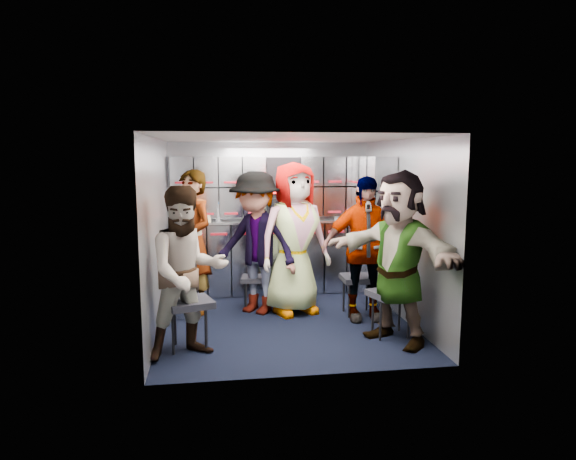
{
  "coord_description": "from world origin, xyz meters",
  "views": [
    {
      "loc": [
        -0.8,
        -5.7,
        1.91
      ],
      "look_at": [
        0.09,
        0.35,
        1.02
      ],
      "focal_mm": 32.0,
      "sensor_mm": 36.0,
      "label": 1
    }
  ],
  "objects": [
    {
      "name": "coffee_niche",
      "position": [
        0.18,
        1.41,
        1.47
      ],
      "size": [
        0.46,
        0.16,
        0.84
      ],
      "primitive_type": null,
      "color": "black",
      "rests_on": "wall_back"
    },
    {
      "name": "jump_seat_near_right",
      "position": [
        1.05,
        -0.63,
        0.43
      ],
      "size": [
        0.51,
        0.49,
        0.49
      ],
      "rotation": [
        0.0,
        0.0,
        0.3
      ],
      "color": "black",
      "rests_on": "ground"
    },
    {
      "name": "cart_bank_left",
      "position": [
        -1.19,
        0.56,
        0.49
      ],
      "size": [
        0.38,
        0.76,
        0.99
      ],
      "primitive_type": "cube",
      "color": "#979DA7",
      "rests_on": "ground"
    },
    {
      "name": "wall_left",
      "position": [
        -1.4,
        0.0,
        1.05
      ],
      "size": [
        0.04,
        3.0,
        2.1
      ],
      "primitive_type": "cube",
      "color": "#9499A1",
      "rests_on": "ground"
    },
    {
      "name": "attendant_arc_b",
      "position": [
        -0.29,
        0.42,
        0.86
      ],
      "size": [
        1.27,
        1.19,
        1.73
      ],
      "primitive_type": "imported",
      "rotation": [
        0.0,
        0.0,
        -0.67
      ],
      "color": "black",
      "rests_on": "ground"
    },
    {
      "name": "attendant_arc_e",
      "position": [
        1.05,
        -0.81,
        0.89
      ],
      "size": [
        1.3,
        1.68,
        1.78
      ],
      "primitive_type": "imported",
      "rotation": [
        0.0,
        0.0,
        -1.02
      ],
      "color": "black",
      "rests_on": "ground"
    },
    {
      "name": "wall_back",
      "position": [
        0.0,
        1.5,
        1.05
      ],
      "size": [
        2.8,
        0.04,
        2.1
      ],
      "primitive_type": "cube",
      "color": "#9499A1",
      "rests_on": "ground"
    },
    {
      "name": "attendant_arc_d",
      "position": [
        0.92,
        -0.02,
        0.84
      ],
      "size": [
        1.0,
        0.44,
        1.68
      ],
      "primitive_type": "imported",
      "rotation": [
        0.0,
        0.0,
        -0.03
      ],
      "color": "black",
      "rests_on": "ground"
    },
    {
      "name": "wall_right",
      "position": [
        1.4,
        0.0,
        1.05
      ],
      "size": [
        0.04,
        3.0,
        2.1
      ],
      "primitive_type": "cube",
      "color": "#9499A1",
      "rests_on": "ground"
    },
    {
      "name": "bottle_right",
      "position": [
        0.9,
        1.24,
        1.15
      ],
      "size": [
        0.06,
        0.06,
        0.25
      ],
      "primitive_type": "cylinder",
      "color": "white",
      "rests_on": "counter"
    },
    {
      "name": "attendant_standing",
      "position": [
        -1.05,
        0.51,
        0.87
      ],
      "size": [
        0.71,
        0.76,
        1.75
      ],
      "primitive_type": "imported",
      "rotation": [
        0.0,
        0.0,
        -0.95
      ],
      "color": "black",
      "rests_on": "ground"
    },
    {
      "name": "locker_bank_right",
      "position": [
        1.25,
        0.7,
        1.49
      ],
      "size": [
        0.28,
        1.0,
        0.82
      ],
      "primitive_type": "cube",
      "color": "#979DA7",
      "rests_on": "wall_right"
    },
    {
      "name": "bottle_left",
      "position": [
        -0.18,
        1.24,
        1.15
      ],
      "size": [
        0.07,
        0.07,
        0.24
      ],
      "primitive_type": "cylinder",
      "color": "white",
      "rests_on": "counter"
    },
    {
      "name": "floor",
      "position": [
        0.0,
        0.0,
        0.0
      ],
      "size": [
        3.0,
        3.0,
        0.0
      ],
      "primitive_type": "plane",
      "color": "black",
      "rests_on": "ground"
    },
    {
      "name": "counter",
      "position": [
        0.0,
        1.29,
        1.01
      ],
      "size": [
        2.68,
        0.42,
        0.03
      ],
      "primitive_type": "cube",
      "color": "silver",
      "rests_on": "cart_bank_back"
    },
    {
      "name": "locker_bank_back",
      "position": [
        0.0,
        1.35,
        1.49
      ],
      "size": [
        2.68,
        0.28,
        0.82
      ],
      "primitive_type": "cube",
      "color": "#979DA7",
      "rests_on": "wall_back"
    },
    {
      "name": "attendant_arc_c",
      "position": [
        0.16,
        0.35,
        0.92
      ],
      "size": [
        1.03,
        0.83,
        1.84
      ],
      "primitive_type": "imported",
      "rotation": [
        0.0,
        0.0,
        0.31
      ],
      "color": "black",
      "rests_on": "ground"
    },
    {
      "name": "right_cabinet",
      "position": [
        1.25,
        0.6,
        0.5
      ],
      "size": [
        0.28,
        1.2,
        1.0
      ],
      "primitive_type": "cube",
      "color": "#979DA7",
      "rests_on": "ground"
    },
    {
      "name": "jump_seat_center",
      "position": [
        0.16,
        0.53,
        0.39
      ],
      "size": [
        0.38,
        0.36,
        0.44
      ],
      "rotation": [
        0.0,
        0.0,
        -0.01
      ],
      "color": "black",
      "rests_on": "ground"
    },
    {
      "name": "jump_seat_near_left",
      "position": [
        -1.05,
        -0.71,
        0.45
      ],
      "size": [
        0.53,
        0.51,
        0.5
      ],
      "rotation": [
        0.0,
        0.0,
        0.3
      ],
      "color": "black",
      "rests_on": "ground"
    },
    {
      "name": "attendant_arc_a",
      "position": [
        -1.05,
        -0.89,
        0.82
      ],
      "size": [
        0.96,
        0.85,
        1.64
      ],
      "primitive_type": "imported",
      "rotation": [
        0.0,
        0.0,
        0.34
      ],
      "color": "black",
      "rests_on": "ground"
    },
    {
      "name": "red_latch_strip",
      "position": [
        0.0,
        1.09,
        0.88
      ],
      "size": [
        2.6,
        0.02,
        0.03
      ],
      "primitive_type": "cube",
      "color": "maroon",
      "rests_on": "cart_bank_back"
    },
    {
      "name": "jump_seat_mid_right",
      "position": [
        0.92,
        0.16,
        0.42
      ],
      "size": [
        0.41,
        0.39,
        0.48
      ],
      "rotation": [
        0.0,
        0.0,
        -0.02
      ],
      "color": "black",
      "rests_on": "ground"
    },
    {
      "name": "cart_bank_back",
      "position": [
        0.0,
        1.29,
        0.49
      ],
      "size": [
        2.68,
        0.38,
        0.99
      ],
      "primitive_type": "cube",
      "color": "#979DA7",
      "rests_on": "ground"
    },
    {
      "name": "ceiling",
      "position": [
        0.0,
        0.0,
        2.1
      ],
      "size": [
        2.8,
        3.0,
        0.02
      ],
      "primitive_type": "cube",
      "color": "silver",
      "rests_on": "wall_back"
    },
    {
      "name": "cup_left",
      "position": [
        -0.87,
        1.23,
        1.08
      ],
      "size": [
        0.08,
        0.08,
        0.1
      ],
      "primitive_type": "cylinder",
      "color": "tan",
      "rests_on": "counter"
    },
    {
      "name": "cup_right",
      "position": [
        1.25,
        1.23,
        1.08
      ],
      "size": [
        0.09,
        0.09,
        0.09
      ],
      "primitive_type": "cylinder",
      "color": "tan",
      "rests_on": "counter"
    },
    {
      "name": "jump_seat_mid_left",
      "position": [
        -0.29,
        0.6,
        0.36
      ],
      "size": [
        0.39,
        0.38,
        0.4
      ],
      "rotation": [
        0.0,
        0.0,
        -0.17
      ],
      "color": "black",
      "rests_on": "ground"
    },
    {
      "name": "bottle_mid",
      "position": [
        -0.74,
        1.24,
        1.15
      ],
      "size": [
        0.06,
        0.06,
        0.24
      ],
      "primitive_type": "cylinder",
      "color": "white",
      "rests_on": "counter"
    }
  ]
}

